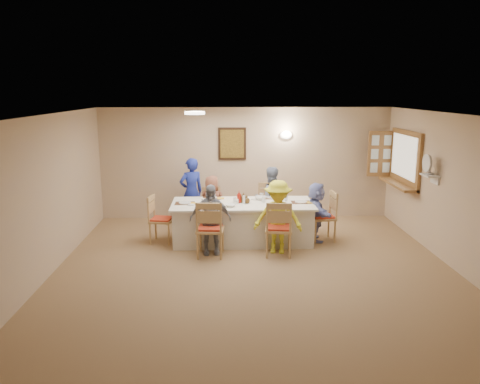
{
  "coord_description": "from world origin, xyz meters",
  "views": [
    {
      "loc": [
        -0.5,
        -6.91,
        2.86
      ],
      "look_at": [
        -0.2,
        1.4,
        1.05
      ],
      "focal_mm": 35.0,
      "sensor_mm": 36.0,
      "label": 1
    }
  ],
  "objects_px": {
    "desk_fan": "(429,167)",
    "diner_front_right": "(278,217)",
    "diner_back_left": "(212,204)",
    "diner_back_right": "(270,199)",
    "diner_front_left": "(210,219)",
    "serving_hatch": "(405,159)",
    "chair_back_left": "(212,209)",
    "chair_back_right": "(270,206)",
    "condiment_ketchup": "(239,197)",
    "chair_right_end": "(323,216)",
    "caregiver": "(191,192)",
    "dining_table": "(243,222)",
    "chair_left_end": "(162,219)",
    "chair_front_left": "(210,228)",
    "chair_front_right": "(279,228)",
    "diner_right_end": "(316,212)"
  },
  "relations": [
    {
      "from": "diner_front_right",
      "to": "diner_right_end",
      "type": "distance_m",
      "value": 1.07
    },
    {
      "from": "serving_hatch",
      "to": "diner_front_right",
      "type": "relative_size",
      "value": 1.13
    },
    {
      "from": "diner_right_end",
      "to": "condiment_ketchup",
      "type": "relative_size",
      "value": 4.91
    },
    {
      "from": "diner_back_left",
      "to": "diner_back_right",
      "type": "xyz_separation_m",
      "value": [
        1.2,
        0.0,
        0.09
      ]
    },
    {
      "from": "diner_back_left",
      "to": "condiment_ketchup",
      "type": "bearing_deg",
      "value": 135.85
    },
    {
      "from": "chair_front_left",
      "to": "chair_right_end",
      "type": "distance_m",
      "value": 2.29
    },
    {
      "from": "serving_hatch",
      "to": "diner_front_left",
      "type": "bearing_deg",
      "value": -161.35
    },
    {
      "from": "chair_left_end",
      "to": "diner_back_right",
      "type": "xyz_separation_m",
      "value": [
        2.15,
        0.68,
        0.21
      ]
    },
    {
      "from": "diner_back_right",
      "to": "caregiver",
      "type": "bearing_deg",
      "value": -23.76
    },
    {
      "from": "desk_fan",
      "to": "diner_front_right",
      "type": "relative_size",
      "value": 0.23
    },
    {
      "from": "dining_table",
      "to": "serving_hatch",
      "type": "bearing_deg",
      "value": 11.02
    },
    {
      "from": "chair_left_end",
      "to": "diner_back_left",
      "type": "bearing_deg",
      "value": -45.34
    },
    {
      "from": "chair_back_right",
      "to": "chair_front_left",
      "type": "relative_size",
      "value": 0.95
    },
    {
      "from": "chair_back_right",
      "to": "diner_back_right",
      "type": "height_order",
      "value": "diner_back_right"
    },
    {
      "from": "diner_front_left",
      "to": "caregiver",
      "type": "relative_size",
      "value": 0.86
    },
    {
      "from": "condiment_ketchup",
      "to": "diner_front_right",
      "type": "bearing_deg",
      "value": -46.36
    },
    {
      "from": "chair_front_left",
      "to": "diner_front_right",
      "type": "height_order",
      "value": "diner_front_right"
    },
    {
      "from": "chair_right_end",
      "to": "diner_front_left",
      "type": "xyz_separation_m",
      "value": [
        -2.15,
        -0.68,
        0.15
      ]
    },
    {
      "from": "chair_back_right",
      "to": "chair_front_left",
      "type": "xyz_separation_m",
      "value": [
        -1.2,
        -1.6,
        0.03
      ]
    },
    {
      "from": "diner_back_right",
      "to": "condiment_ketchup",
      "type": "xyz_separation_m",
      "value": [
        -0.67,
        -0.66,
        0.2
      ]
    },
    {
      "from": "chair_front_left",
      "to": "diner_front_left",
      "type": "height_order",
      "value": "diner_front_left"
    },
    {
      "from": "chair_back_left",
      "to": "diner_front_right",
      "type": "bearing_deg",
      "value": -57.4
    },
    {
      "from": "dining_table",
      "to": "chair_front_right",
      "type": "bearing_deg",
      "value": -53.13
    },
    {
      "from": "chair_front_right",
      "to": "diner_back_right",
      "type": "distance_m",
      "value": 1.49
    },
    {
      "from": "serving_hatch",
      "to": "diner_back_right",
      "type": "relative_size",
      "value": 1.12
    },
    {
      "from": "chair_right_end",
      "to": "diner_back_left",
      "type": "relative_size",
      "value": 0.83
    },
    {
      "from": "serving_hatch",
      "to": "desk_fan",
      "type": "xyz_separation_m",
      "value": [
        -0.11,
        -1.35,
        0.05
      ]
    },
    {
      "from": "desk_fan",
      "to": "condiment_ketchup",
      "type": "xyz_separation_m",
      "value": [
        -3.3,
        0.72,
        -0.67
      ]
    },
    {
      "from": "dining_table",
      "to": "chair_right_end",
      "type": "xyz_separation_m",
      "value": [
        1.55,
        -0.0,
        0.1
      ]
    },
    {
      "from": "serving_hatch",
      "to": "diner_back_left",
      "type": "height_order",
      "value": "serving_hatch"
    },
    {
      "from": "chair_left_end",
      "to": "chair_right_end",
      "type": "relative_size",
      "value": 0.95
    },
    {
      "from": "chair_front_right",
      "to": "diner_front_left",
      "type": "height_order",
      "value": "diner_front_left"
    },
    {
      "from": "serving_hatch",
      "to": "caregiver",
      "type": "height_order",
      "value": "serving_hatch"
    },
    {
      "from": "chair_back_right",
      "to": "diner_front_right",
      "type": "distance_m",
      "value": 1.49
    },
    {
      "from": "dining_table",
      "to": "diner_front_right",
      "type": "height_order",
      "value": "diner_front_right"
    },
    {
      "from": "chair_left_end",
      "to": "diner_right_end",
      "type": "relative_size",
      "value": 0.8
    },
    {
      "from": "chair_back_right",
      "to": "serving_hatch",
      "type": "bearing_deg",
      "value": -8.02
    },
    {
      "from": "serving_hatch",
      "to": "chair_back_left",
      "type": "relative_size",
      "value": 1.69
    },
    {
      "from": "chair_front_left",
      "to": "serving_hatch",
      "type": "bearing_deg",
      "value": -155.57
    },
    {
      "from": "chair_front_right",
      "to": "diner_front_right",
      "type": "relative_size",
      "value": 0.76
    },
    {
      "from": "serving_hatch",
      "to": "condiment_ketchup",
      "type": "relative_size",
      "value": 6.43
    },
    {
      "from": "diner_back_left",
      "to": "diner_front_left",
      "type": "height_order",
      "value": "diner_front_left"
    },
    {
      "from": "dining_table",
      "to": "diner_back_left",
      "type": "relative_size",
      "value": 2.3
    },
    {
      "from": "dining_table",
      "to": "diner_front_left",
      "type": "bearing_deg",
      "value": -131.42
    },
    {
      "from": "dining_table",
      "to": "condiment_ketchup",
      "type": "distance_m",
      "value": 0.5
    },
    {
      "from": "diner_front_left",
      "to": "serving_hatch",
      "type": "bearing_deg",
      "value": 14.36
    },
    {
      "from": "chair_right_end",
      "to": "chair_back_right",
      "type": "bearing_deg",
      "value": -135.72
    },
    {
      "from": "chair_back_left",
      "to": "chair_back_right",
      "type": "distance_m",
      "value": 1.2
    },
    {
      "from": "diner_front_left",
      "to": "caregiver",
      "type": "distance_m",
      "value": 1.89
    },
    {
      "from": "chair_back_left",
      "to": "caregiver",
      "type": "relative_size",
      "value": 0.6
    }
  ]
}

